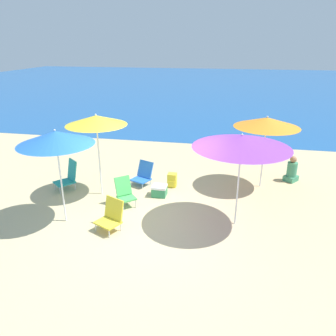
% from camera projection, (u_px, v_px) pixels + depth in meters
% --- Properties ---
extents(ground_plane, '(60.00, 60.00, 0.00)m').
position_uv_depth(ground_plane, '(156.00, 223.00, 7.51)').
color(ground_plane, '#C6B284').
extents(sea_water, '(60.00, 40.00, 0.01)m').
position_uv_depth(sea_water, '(218.00, 85.00, 31.67)').
color(sea_water, '#1E5699').
rests_on(sea_water, ground).
extents(beach_umbrella_purple, '(2.08, 2.08, 2.13)m').
position_uv_depth(beach_umbrella_purple, '(242.00, 142.00, 6.80)').
color(beach_umbrella_purple, white).
rests_on(beach_umbrella_purple, ground).
extents(beach_umbrella_blue, '(1.63, 1.63, 2.19)m').
position_uv_depth(beach_umbrella_blue, '(56.00, 138.00, 6.90)').
color(beach_umbrella_blue, white).
rests_on(beach_umbrella_blue, ground).
extents(beach_umbrella_yellow, '(1.57, 1.57, 2.21)m').
position_uv_depth(beach_umbrella_yellow, '(96.00, 120.00, 8.25)').
color(beach_umbrella_yellow, white).
rests_on(beach_umbrella_yellow, ground).
extents(beach_umbrella_orange, '(1.77, 1.77, 2.05)m').
position_uv_depth(beach_umbrella_orange, '(267.00, 122.00, 8.77)').
color(beach_umbrella_orange, white).
rests_on(beach_umbrella_orange, ground).
extents(beach_chair_teal, '(0.72, 0.74, 0.82)m').
position_uv_depth(beach_chair_teal, '(68.00, 176.00, 9.16)').
color(beach_chair_teal, silver).
rests_on(beach_chair_teal, ground).
extents(beach_chair_yellow, '(0.67, 0.66, 0.71)m').
position_uv_depth(beach_chair_yellow, '(111.00, 215.00, 7.17)').
color(beach_chair_yellow, silver).
rests_on(beach_chair_yellow, ground).
extents(beach_chair_blue, '(0.66, 0.69, 0.67)m').
position_uv_depth(beach_chair_blue, '(143.00, 174.00, 9.48)').
color(beach_chair_blue, silver).
rests_on(beach_chair_blue, ground).
extents(beach_chair_green, '(0.63, 0.64, 0.73)m').
position_uv_depth(beach_chair_green, '(125.00, 192.00, 8.24)').
color(beach_chair_green, silver).
rests_on(beach_chair_green, ground).
extents(person_seated_near, '(0.48, 0.49, 0.77)m').
position_uv_depth(person_seated_near, '(292.00, 171.00, 9.70)').
color(person_seated_near, '#3F8C66').
rests_on(person_seated_near, ground).
extents(backpack_yellow, '(0.25, 0.26, 0.39)m').
position_uv_depth(backpack_yellow, '(172.00, 180.00, 9.37)').
color(backpack_yellow, yellow).
rests_on(backpack_yellow, ground).
extents(cooler_box, '(0.39, 0.36, 0.29)m').
position_uv_depth(cooler_box, '(159.00, 191.00, 8.82)').
color(cooler_box, '#338C59').
rests_on(cooler_box, ground).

